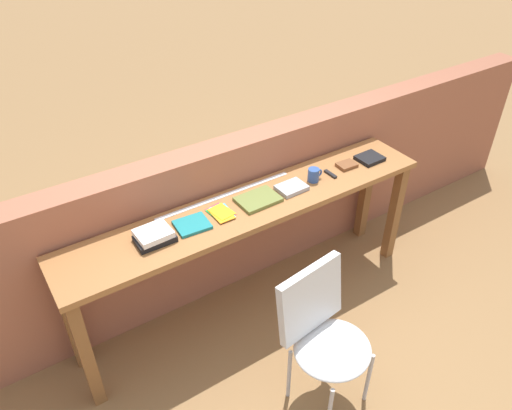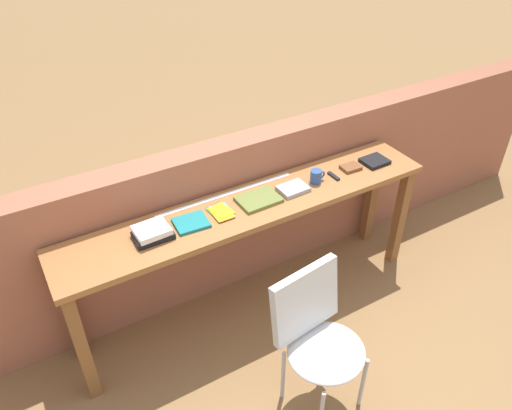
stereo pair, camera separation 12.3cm
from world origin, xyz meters
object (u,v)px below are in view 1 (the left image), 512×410
at_px(chair_white_moulded, 324,332).
at_px(magazine_cycling, 192,225).
at_px(leather_journal_brown, 347,165).
at_px(book_repair_rightmost, 370,158).
at_px(book_open_centre, 258,199).
at_px(mug, 314,175).
at_px(book_stack_leftmost, 154,236).
at_px(pamphlet_pile_colourful, 221,213).
at_px(multitool_folded, 330,174).

xyz_separation_m(chair_white_moulded, magazine_cycling, (-0.36, 0.82, 0.36)).
relative_size(leather_journal_brown, book_repair_rightmost, 0.74).
distance_m(book_open_centre, book_repair_rightmost, 0.94).
bearing_deg(mug, book_open_centre, 179.12).
relative_size(magazine_cycling, book_open_centre, 0.74).
bearing_deg(chair_white_moulded, book_repair_rightmost, 37.80).
xyz_separation_m(book_stack_leftmost, magazine_cycling, (0.24, 0.00, -0.03)).
distance_m(mug, leather_journal_brown, 0.31).
height_order(pamphlet_pile_colourful, book_repair_rightmost, book_repair_rightmost).
bearing_deg(multitool_folded, chair_white_moulded, -130.18).
xyz_separation_m(chair_white_moulded, book_repair_rightmost, (1.04, 0.81, 0.37)).
xyz_separation_m(mug, book_repair_rightmost, (0.50, -0.01, -0.03)).
relative_size(book_stack_leftmost, magazine_cycling, 1.15).
bearing_deg(pamphlet_pile_colourful, chair_white_moulded, -79.51).
xyz_separation_m(book_open_centre, leather_journal_brown, (0.74, 0.01, 0.00)).
bearing_deg(pamphlet_pile_colourful, magazine_cycling, -176.59).
bearing_deg(chair_white_moulded, pamphlet_pile_colourful, 100.49).
distance_m(book_stack_leftmost, magazine_cycling, 0.24).
bearing_deg(pamphlet_pile_colourful, multitool_folded, -1.92).
bearing_deg(book_open_centre, chair_white_moulded, -98.44).
height_order(book_stack_leftmost, book_repair_rightmost, book_stack_leftmost).
distance_m(chair_white_moulded, leather_journal_brown, 1.24).
relative_size(magazine_cycling, leather_journal_brown, 1.49).
bearing_deg(magazine_cycling, pamphlet_pile_colourful, 7.41).
distance_m(pamphlet_pile_colourful, multitool_folded, 0.84).
height_order(book_stack_leftmost, mug, mug).
height_order(magazine_cycling, leather_journal_brown, leather_journal_brown).
bearing_deg(book_repair_rightmost, book_stack_leftmost, 178.61).
relative_size(book_stack_leftmost, pamphlet_pile_colourful, 1.10).
distance_m(book_open_centre, mug, 0.44).
bearing_deg(multitool_folded, magazine_cycling, 179.12).
distance_m(magazine_cycling, book_open_centre, 0.46).
relative_size(pamphlet_pile_colourful, multitool_folded, 1.84).
bearing_deg(chair_white_moulded, magazine_cycling, 113.48).
xyz_separation_m(mug, multitool_folded, (0.14, -0.01, -0.04)).
relative_size(book_open_centre, mug, 2.38).
relative_size(magazine_cycling, multitool_folded, 1.76).
xyz_separation_m(magazine_cycling, mug, (0.90, -0.01, 0.04)).
height_order(pamphlet_pile_colourful, book_open_centre, book_open_centre).
bearing_deg(book_open_centre, mug, -2.01).
height_order(pamphlet_pile_colourful, leather_journal_brown, leather_journal_brown).
height_order(chair_white_moulded, magazine_cycling, magazine_cycling).
xyz_separation_m(pamphlet_pile_colourful, mug, (0.70, -0.02, 0.04)).
relative_size(chair_white_moulded, book_repair_rightmost, 5.08).
xyz_separation_m(leather_journal_brown, book_repair_rightmost, (0.20, -0.02, 0.00)).
distance_m(book_stack_leftmost, book_repair_rightmost, 1.64).
height_order(magazine_cycling, pamphlet_pile_colourful, magazine_cycling).
bearing_deg(book_stack_leftmost, magazine_cycling, 1.13).
relative_size(chair_white_moulded, mug, 8.10).
xyz_separation_m(pamphlet_pile_colourful, book_repair_rightmost, (1.20, -0.03, 0.01)).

